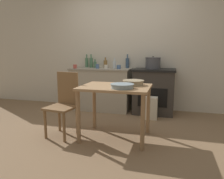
# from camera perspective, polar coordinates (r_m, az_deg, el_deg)

# --- Properties ---
(ground_plane) EXTENTS (14.00, 14.00, 0.00)m
(ground_plane) POSITION_cam_1_polar(r_m,az_deg,el_deg) (3.55, -2.30, -10.75)
(ground_plane) COLOR #896B4C
(wall_back) EXTENTS (8.00, 0.07, 2.55)m
(wall_back) POSITION_cam_1_polar(r_m,az_deg,el_deg) (4.85, 3.39, 10.23)
(wall_back) COLOR beige
(wall_back) RESTS_ON ground_plane
(counter_cabinet) EXTENTS (1.28, 0.61, 0.90)m
(counter_cabinet) POSITION_cam_1_polar(r_m,az_deg,el_deg) (4.72, -2.86, 0.17)
(counter_cabinet) COLOR #B2A893
(counter_cabinet) RESTS_ON ground_plane
(stove) EXTENTS (0.83, 0.61, 0.90)m
(stove) POSITION_cam_1_polar(r_m,az_deg,el_deg) (4.51, 10.85, -0.41)
(stove) COLOR #38332D
(stove) RESTS_ON ground_plane
(work_table) EXTENTS (0.97, 0.73, 0.77)m
(work_table) POSITION_cam_1_polar(r_m,az_deg,el_deg) (3.11, 0.88, -1.30)
(work_table) COLOR #A87F56
(work_table) RESTS_ON ground_plane
(chair) EXTENTS (0.45, 0.45, 0.95)m
(chair) POSITION_cam_1_polar(r_m,az_deg,el_deg) (3.35, -12.43, -3.32)
(chair) COLOR olive
(chair) RESTS_ON ground_plane
(flour_sack) EXTENTS (0.26, 0.18, 0.42)m
(flour_sack) POSITION_cam_1_polar(r_m,az_deg,el_deg) (4.15, 9.97, -4.76)
(flour_sack) COLOR beige
(flour_sack) RESTS_ON ground_plane
(stock_pot) EXTENTS (0.31, 0.31, 0.25)m
(stock_pot) POSITION_cam_1_polar(r_m,az_deg,el_deg) (4.50, 10.64, 6.83)
(stock_pot) COLOR #4C4C51
(stock_pot) RESTS_ON stove
(mixing_bowl_large) EXTENTS (0.31, 0.31, 0.07)m
(mixing_bowl_large) POSITION_cam_1_polar(r_m,az_deg,el_deg) (3.18, 5.58, 1.88)
(mixing_bowl_large) COLOR tan
(mixing_bowl_large) RESTS_ON work_table
(mixing_bowl_small) EXTENTS (0.31, 0.31, 0.06)m
(mixing_bowl_small) POSITION_cam_1_polar(r_m,az_deg,el_deg) (2.89, 2.68, 0.99)
(mixing_bowl_small) COLOR #93A8B2
(mixing_bowl_small) RESTS_ON work_table
(bottle_far_left) EXTENTS (0.08, 0.08, 0.29)m
(bottle_far_left) POSITION_cam_1_polar(r_m,az_deg,el_deg) (4.91, -5.46, 7.07)
(bottle_far_left) COLOR #517F5B
(bottle_far_left) RESTS_ON counter_cabinet
(bottle_left) EXTENTS (0.08, 0.08, 0.23)m
(bottle_left) POSITION_cam_1_polar(r_m,az_deg,el_deg) (4.81, -1.72, 6.76)
(bottle_left) COLOR olive
(bottle_left) RESTS_ON counter_cabinet
(bottle_mid_left) EXTENTS (0.07, 0.07, 0.29)m
(bottle_mid_left) POSITION_cam_1_polar(r_m,az_deg,el_deg) (4.98, -6.60, 7.08)
(bottle_mid_left) COLOR #517F5B
(bottle_mid_left) RESTS_ON counter_cabinet
(bottle_center_left) EXTENTS (0.07, 0.07, 0.22)m
(bottle_center_left) POSITION_cam_1_polar(r_m,az_deg,el_deg) (4.60, 0.65, 6.58)
(bottle_center_left) COLOR silver
(bottle_center_left) RESTS_ON counter_cabinet
(bottle_center) EXTENTS (0.07, 0.07, 0.18)m
(bottle_center) POSITION_cam_1_polar(r_m,az_deg,el_deg) (4.80, -4.45, 6.53)
(bottle_center) COLOR #517F5B
(bottle_center) RESTS_ON counter_cabinet
(bottle_center_right) EXTENTS (0.07, 0.07, 0.29)m
(bottle_center_right) POSITION_cam_1_polar(r_m,az_deg,el_deg) (4.75, 4.03, 7.00)
(bottle_center_right) COLOR #3D5675
(bottle_center_right) RESTS_ON counter_cabinet
(cup_mid_right) EXTENTS (0.08, 0.08, 0.08)m
(cup_mid_right) POSITION_cam_1_polar(r_m,az_deg,el_deg) (4.68, -9.63, 5.95)
(cup_mid_right) COLOR #B74C42
(cup_mid_right) RESTS_ON counter_cabinet
(cup_right) EXTENTS (0.08, 0.08, 0.08)m
(cup_right) POSITION_cam_1_polar(r_m,az_deg,el_deg) (4.48, 1.77, 5.91)
(cup_right) COLOR #4C6B99
(cup_right) RESTS_ON counter_cabinet
(cup_far_right) EXTENTS (0.08, 0.08, 0.08)m
(cup_far_right) POSITION_cam_1_polar(r_m,az_deg,el_deg) (4.45, -1.56, 5.91)
(cup_far_right) COLOR silver
(cup_far_right) RESTS_ON counter_cabinet
(cup_end_right) EXTENTS (0.07, 0.07, 0.09)m
(cup_end_right) POSITION_cam_1_polar(r_m,az_deg,el_deg) (4.60, -3.84, 6.08)
(cup_end_right) COLOR #4C6B99
(cup_end_right) RESTS_ON counter_cabinet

